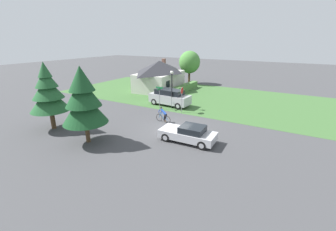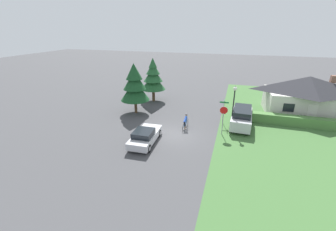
{
  "view_description": "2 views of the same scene",
  "coord_description": "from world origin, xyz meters",
  "views": [
    {
      "loc": [
        -16.39,
        -8.86,
        7.51
      ],
      "look_at": [
        -0.2,
        0.53,
        1.11
      ],
      "focal_mm": 24.0,
      "sensor_mm": 36.0,
      "label": 1
    },
    {
      "loc": [
        5.06,
        -18.33,
        9.47
      ],
      "look_at": [
        -0.68,
        0.36,
        1.72
      ],
      "focal_mm": 24.0,
      "sensor_mm": 36.0,
      "label": 2
    }
  ],
  "objects": [
    {
      "name": "hedge_row",
      "position": [
        11.91,
        5.66,
        0.51
      ],
      "size": [
        11.13,
        0.9,
        1.02
      ],
      "primitive_type": "cube",
      "color": "#4C7A3D",
      "rests_on": "ground"
    },
    {
      "name": "stop_sign",
      "position": [
        4.3,
        1.44,
        1.97
      ],
      "size": [
        0.73,
        0.09,
        2.77
      ],
      "rotation": [
        0.0,
        0.0,
        3.24
      ],
      "color": "gray",
      "rests_on": "ground"
    },
    {
      "name": "sedan_left_lane",
      "position": [
        -1.96,
        -2.3,
        0.64
      ],
      "size": [
        1.99,
        4.37,
        1.32
      ],
      "rotation": [
        0.0,
        0.0,
        1.61
      ],
      "color": "#BCBCC1",
      "rests_on": "ground"
    },
    {
      "name": "parked_suv_right",
      "position": [
        6.0,
        3.9,
        0.98
      ],
      "size": [
        2.14,
        4.96,
        1.92
      ],
      "rotation": [
        0.0,
        0.0,
        1.52
      ],
      "color": "#B7B7BC",
      "rests_on": "ground"
    },
    {
      "name": "ground_plane",
      "position": [
        0.0,
        0.0,
        0.0
      ],
      "size": [
        140.0,
        140.0,
        0.0
      ],
      "primitive_type": "plane",
      "color": "#424244"
    },
    {
      "name": "street_name_sign",
      "position": [
        4.16,
        4.15,
        1.77
      ],
      "size": [
        0.9,
        0.9,
        2.53
      ],
      "color": "gray",
      "rests_on": "ground"
    },
    {
      "name": "conifer_tall_near",
      "position": [
        -5.87,
        4.33,
        3.38
      ],
      "size": [
        3.28,
        3.28,
        5.79
      ],
      "color": "#4C3823",
      "rests_on": "ground"
    },
    {
      "name": "conifer_tall_far",
      "position": [
        -5.46,
        9.19,
        3.25
      ],
      "size": [
        3.23,
        3.23,
        5.8
      ],
      "color": "#4C3823",
      "rests_on": "ground"
    },
    {
      "name": "deciduous_tree_right",
      "position": [
        19.66,
        7.75,
        3.71
      ],
      "size": [
        3.62,
        3.62,
        5.62
      ],
      "color": "#4C3823",
      "rests_on": "ground"
    },
    {
      "name": "cottage_house",
      "position": [
        12.84,
        9.59,
        2.29
      ],
      "size": [
        9.33,
        6.11,
        4.52
      ],
      "rotation": [
        0.0,
        0.0,
        0.08
      ],
      "color": "beige",
      "rests_on": "ground"
    },
    {
      "name": "grass_verge_right",
      "position": [
        11.89,
        4.0,
        0.01
      ],
      "size": [
        16.0,
        36.0,
        0.01
      ],
      "primitive_type": "cube",
      "color": "#3D6633",
      "rests_on": "ground"
    },
    {
      "name": "street_lamp",
      "position": [
        5.07,
        3.1,
        3.06
      ],
      "size": [
        0.37,
        0.37,
        4.33
      ],
      "color": "black",
      "rests_on": "ground"
    },
    {
      "name": "cyclist",
      "position": [
        0.73,
        1.58,
        0.71
      ],
      "size": [
        0.44,
        1.68,
        1.5
      ],
      "rotation": [
        0.0,
        0.0,
        1.46
      ],
      "color": "black",
      "rests_on": "ground"
    }
  ]
}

